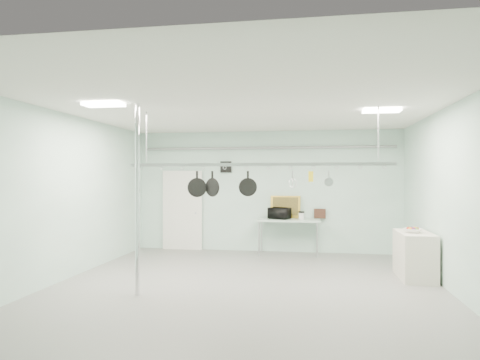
% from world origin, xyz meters
% --- Properties ---
extents(floor, '(8.00, 8.00, 0.00)m').
position_xyz_m(floor, '(0.00, 0.00, 0.00)').
color(floor, gray).
rests_on(floor, ground).
extents(ceiling, '(7.00, 8.00, 0.02)m').
position_xyz_m(ceiling, '(0.00, 0.00, 3.19)').
color(ceiling, silver).
rests_on(ceiling, back_wall).
extents(back_wall, '(7.00, 0.02, 3.20)m').
position_xyz_m(back_wall, '(0.00, 3.99, 1.60)').
color(back_wall, silver).
rests_on(back_wall, floor).
extents(right_wall, '(0.02, 8.00, 3.20)m').
position_xyz_m(right_wall, '(3.49, 0.00, 1.60)').
color(right_wall, silver).
rests_on(right_wall, floor).
extents(door, '(1.10, 0.10, 2.20)m').
position_xyz_m(door, '(-2.30, 3.94, 1.05)').
color(door, silver).
rests_on(door, floor).
extents(wall_vent, '(0.30, 0.04, 0.30)m').
position_xyz_m(wall_vent, '(-1.10, 3.97, 2.25)').
color(wall_vent, black).
rests_on(wall_vent, back_wall).
extents(conduit_pipe, '(6.60, 0.07, 0.07)m').
position_xyz_m(conduit_pipe, '(0.00, 3.90, 2.75)').
color(conduit_pipe, gray).
rests_on(conduit_pipe, back_wall).
extents(chrome_pole, '(0.08, 0.08, 3.20)m').
position_xyz_m(chrome_pole, '(-1.70, -0.60, 1.60)').
color(chrome_pole, silver).
rests_on(chrome_pole, floor).
extents(prep_table, '(1.60, 0.70, 0.91)m').
position_xyz_m(prep_table, '(0.60, 3.60, 0.83)').
color(prep_table, '#9BB6AA').
rests_on(prep_table, floor).
extents(side_cabinet, '(0.60, 1.20, 0.90)m').
position_xyz_m(side_cabinet, '(3.15, 1.40, 0.45)').
color(side_cabinet, beige).
rests_on(side_cabinet, floor).
extents(pot_rack, '(4.80, 0.06, 1.00)m').
position_xyz_m(pot_rack, '(0.20, 0.30, 2.23)').
color(pot_rack, '#B7B7BC').
rests_on(pot_rack, ceiling).
extents(light_panel_left, '(0.65, 0.30, 0.05)m').
position_xyz_m(light_panel_left, '(-2.20, -0.80, 3.16)').
color(light_panel_left, white).
rests_on(light_panel_left, ceiling).
extents(light_panel_right, '(0.65, 0.30, 0.05)m').
position_xyz_m(light_panel_right, '(2.40, 0.60, 3.16)').
color(light_panel_right, white).
rests_on(light_panel_right, ceiling).
extents(microwave, '(0.62, 0.53, 0.29)m').
position_xyz_m(microwave, '(0.37, 3.60, 1.05)').
color(microwave, black).
rests_on(microwave, prep_table).
extents(coffee_canister, '(0.17, 0.17, 0.18)m').
position_xyz_m(coffee_canister, '(0.93, 3.45, 0.99)').
color(coffee_canister, silver).
rests_on(coffee_canister, prep_table).
extents(painting_large, '(0.79, 0.18, 0.58)m').
position_xyz_m(painting_large, '(0.51, 3.90, 1.20)').
color(painting_large, gold).
rests_on(painting_large, prep_table).
extents(painting_small, '(0.30, 0.10, 0.25)m').
position_xyz_m(painting_small, '(1.40, 3.90, 1.03)').
color(painting_small, '#351C12').
rests_on(painting_small, prep_table).
extents(fruit_bowl, '(0.42, 0.42, 0.08)m').
position_xyz_m(fruit_bowl, '(3.10, 1.31, 0.94)').
color(fruit_bowl, white).
rests_on(fruit_bowl, side_cabinet).
extents(skillet_left, '(0.35, 0.10, 0.48)m').
position_xyz_m(skillet_left, '(-0.92, 0.30, 1.84)').
color(skillet_left, black).
rests_on(skillet_left, pot_rack).
extents(skillet_mid, '(0.32, 0.23, 0.46)m').
position_xyz_m(skillet_mid, '(-0.63, 0.30, 1.86)').
color(skillet_mid, black).
rests_on(skillet_mid, pot_rack).
extents(skillet_right, '(0.33, 0.15, 0.47)m').
position_xyz_m(skillet_right, '(0.03, 0.30, 1.85)').
color(skillet_right, black).
rests_on(skillet_right, pot_rack).
extents(whisk, '(0.20, 0.20, 0.30)m').
position_xyz_m(whisk, '(0.83, 0.30, 1.94)').
color(whisk, '#B4B3B8').
rests_on(whisk, pot_rack).
extents(grater, '(0.08, 0.02, 0.21)m').
position_xyz_m(grater, '(1.15, 0.30, 1.98)').
color(grater, '#C58D17').
rests_on(grater, pot_rack).
extents(saucepan, '(0.17, 0.12, 0.29)m').
position_xyz_m(saucepan, '(1.46, 0.30, 1.94)').
color(saucepan, '#AAA9AD').
rests_on(saucepan, pot_rack).
extents(fruit_cluster, '(0.24, 0.24, 0.09)m').
position_xyz_m(fruit_cluster, '(3.10, 1.31, 0.98)').
color(fruit_cluster, '#9E0F0E').
rests_on(fruit_cluster, fruit_bowl).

